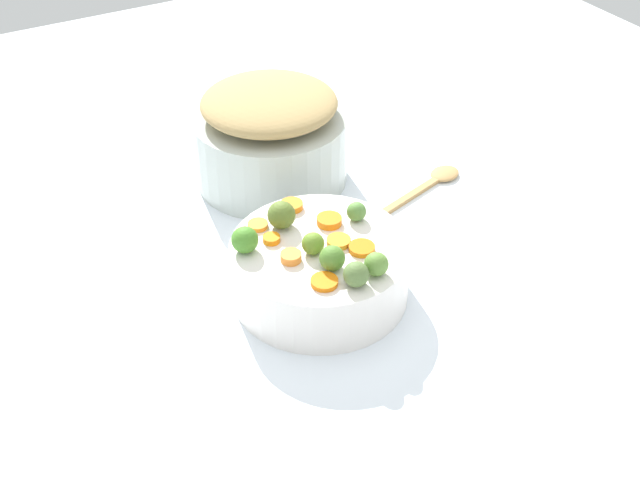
# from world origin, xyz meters

# --- Properties ---
(tabletop) EXTENTS (2.40, 2.40, 0.02)m
(tabletop) POSITION_xyz_m (0.00, 0.00, 0.01)
(tabletop) COLOR white
(tabletop) RESTS_ON ground
(serving_bowl_carrots) EXTENTS (0.26, 0.26, 0.09)m
(serving_bowl_carrots) POSITION_xyz_m (0.01, -0.04, 0.06)
(serving_bowl_carrots) COLOR white
(serving_bowl_carrots) RESTS_ON tabletop
(metal_pot) EXTENTS (0.26, 0.26, 0.12)m
(metal_pot) POSITION_xyz_m (0.32, -0.12, 0.08)
(metal_pot) COLOR #B4BEB5
(metal_pot) RESTS_ON tabletop
(stuffing_mound) EXTENTS (0.23, 0.23, 0.05)m
(stuffing_mound) POSITION_xyz_m (0.32, -0.12, 0.17)
(stuffing_mound) COLOR tan
(stuffing_mound) RESTS_ON metal_pot
(carrot_slice_0) EXTENTS (0.03, 0.03, 0.01)m
(carrot_slice_0) POSITION_xyz_m (0.05, 0.01, 0.11)
(carrot_slice_0) COLOR orange
(carrot_slice_0) RESTS_ON serving_bowl_carrots
(carrot_slice_1) EXTENTS (0.04, 0.04, 0.01)m
(carrot_slice_1) POSITION_xyz_m (-0.07, -0.01, 0.11)
(carrot_slice_1) COLOR orange
(carrot_slice_1) RESTS_ON serving_bowl_carrots
(carrot_slice_2) EXTENTS (0.05, 0.05, 0.01)m
(carrot_slice_2) POSITION_xyz_m (0.05, -0.08, 0.11)
(carrot_slice_2) COLOR orange
(carrot_slice_2) RESTS_ON serving_bowl_carrots
(carrot_slice_3) EXTENTS (0.05, 0.05, 0.01)m
(carrot_slice_3) POSITION_xyz_m (0.00, -0.07, 0.11)
(carrot_slice_3) COLOR orange
(carrot_slice_3) RESTS_ON serving_bowl_carrots
(carrot_slice_4) EXTENTS (0.04, 0.04, 0.01)m
(carrot_slice_4) POSITION_xyz_m (0.09, 0.02, 0.11)
(carrot_slice_4) COLOR orange
(carrot_slice_4) RESTS_ON serving_bowl_carrots
(carrot_slice_5) EXTENTS (0.04, 0.04, 0.01)m
(carrot_slice_5) POSITION_xyz_m (0.11, -0.05, 0.11)
(carrot_slice_5) COLOR orange
(carrot_slice_5) RESTS_ON serving_bowl_carrots
(carrot_slice_6) EXTENTS (0.04, 0.04, 0.01)m
(carrot_slice_6) POSITION_xyz_m (-0.03, -0.09, 0.11)
(carrot_slice_6) COLOR orange
(carrot_slice_6) RESTS_ON serving_bowl_carrots
(carrot_slice_7) EXTENTS (0.03, 0.03, 0.01)m
(carrot_slice_7) POSITION_xyz_m (0.00, 0.01, 0.11)
(carrot_slice_7) COLOR orange
(carrot_slice_7) RESTS_ON serving_bowl_carrots
(brussels_sprout_0) EXTENTS (0.04, 0.04, 0.04)m
(brussels_sprout_0) POSITION_xyz_m (-0.04, -0.03, 0.13)
(brussels_sprout_0) COLOR #4D7B2B
(brussels_sprout_0) RESTS_ON serving_bowl_carrots
(brussels_sprout_1) EXTENTS (0.03, 0.03, 0.03)m
(brussels_sprout_1) POSITION_xyz_m (-0.08, -0.08, 0.13)
(brussels_sprout_1) COLOR #5C8737
(brussels_sprout_1) RESTS_ON serving_bowl_carrots
(brussels_sprout_2) EXTENTS (0.03, 0.03, 0.03)m
(brussels_sprout_2) POSITION_xyz_m (0.00, -0.02, 0.12)
(brussels_sprout_2) COLOR olive
(brussels_sprout_2) RESTS_ON serving_bowl_carrots
(brussels_sprout_3) EXTENTS (0.03, 0.03, 0.03)m
(brussels_sprout_3) POSITION_xyz_m (-0.09, -0.04, 0.13)
(brussels_sprout_3) COLOR #56723A
(brussels_sprout_3) RESTS_ON serving_bowl_carrots
(brussels_sprout_4) EXTENTS (0.04, 0.04, 0.04)m
(brussels_sprout_4) POSITION_xyz_m (0.08, -0.01, 0.13)
(brussels_sprout_4) COLOR #576E29
(brussels_sprout_4) RESTS_ON serving_bowl_carrots
(brussels_sprout_5) EXTENTS (0.03, 0.03, 0.03)m
(brussels_sprout_5) POSITION_xyz_m (0.04, -0.12, 0.12)
(brussels_sprout_5) COLOR #55843B
(brussels_sprout_5) RESTS_ON serving_bowl_carrots
(brussels_sprout_6) EXTENTS (0.04, 0.04, 0.04)m
(brussels_sprout_6) POSITION_xyz_m (0.05, 0.06, 0.13)
(brussels_sprout_6) COLOR #468528
(brussels_sprout_6) RESTS_ON serving_bowl_carrots
(wooden_spoon) EXTENTS (0.10, 0.25, 0.01)m
(wooden_spoon) POSITION_xyz_m (0.16, -0.34, 0.03)
(wooden_spoon) COLOR tan
(wooden_spoon) RESTS_ON tabletop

